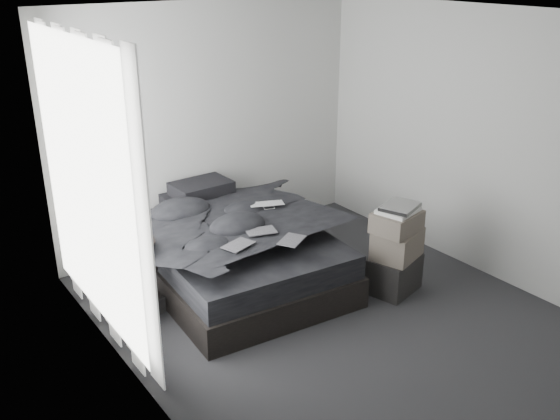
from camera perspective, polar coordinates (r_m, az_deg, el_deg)
floor at (r=5.72m, az=4.70°, el=-9.46°), size 3.60×4.20×0.01m
ceiling at (r=4.89m, az=5.68°, el=17.45°), size 3.60×4.20×0.01m
wall_back at (r=6.83m, az=-6.38°, el=7.66°), size 3.60×0.01×2.60m
wall_left at (r=4.29m, az=-13.56°, el=-1.72°), size 0.01×4.20×2.60m
wall_right at (r=6.43m, az=17.57°, el=5.85°), size 0.01×4.20×2.60m
window_left at (r=5.08m, az=-17.31°, el=2.24°), size 0.02×2.00×2.30m
curtain_left at (r=5.12m, az=-16.70°, el=1.62°), size 0.06×2.12×2.48m
bed at (r=6.18m, az=-4.02°, el=-5.33°), size 1.77×2.24×0.29m
mattress at (r=6.07m, az=-4.08°, el=-3.16°), size 1.70×2.18×0.23m
duvet at (r=5.93m, az=-3.92°, el=-1.26°), size 1.70×1.93×0.25m
pillow_lower at (r=6.67m, az=-7.79°, el=0.82°), size 0.67×0.48×0.14m
pillow_upper at (r=6.63m, az=-7.21°, el=2.01°), size 0.61×0.43×0.13m
laptop at (r=6.14m, az=-1.14°, el=1.00°), size 0.40×0.33×0.03m
comic_a at (r=5.35m, az=-3.85°, el=-2.46°), size 0.31×0.25×0.01m
comic_b at (r=5.61m, az=-1.77°, el=-1.15°), size 0.31×0.24×0.01m
comic_c at (r=5.42m, az=1.08°, el=-1.91°), size 0.32×0.29×0.01m
side_stand at (r=5.57m, az=-13.13°, el=-6.48°), size 0.53×0.53×0.76m
papers at (r=5.39m, az=-13.36°, el=-2.93°), size 0.32×0.26×0.02m
floor_books at (r=5.83m, az=-11.44°, el=-8.48°), size 0.19×0.22×0.13m
box_lower at (r=6.10m, az=10.32°, el=-5.73°), size 0.56×0.49×0.36m
box_mid at (r=5.97m, az=10.67°, el=-3.05°), size 0.54×0.48×0.27m
box_upper at (r=5.86m, az=10.63°, el=-1.06°), size 0.49×0.43×0.19m
art_book_white at (r=5.83m, az=10.76°, el=-0.01°), size 0.43×0.38×0.04m
art_book_snake at (r=5.82m, az=10.92°, el=0.31°), size 0.43×0.39×0.03m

